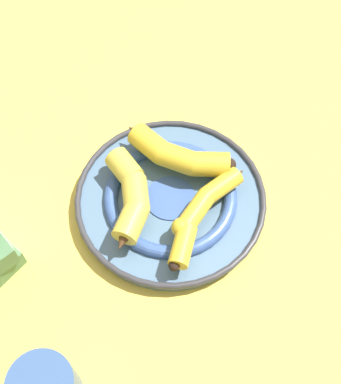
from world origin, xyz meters
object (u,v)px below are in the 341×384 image
decorative_bowl (170,199)px  banana_b (176,154)px  banana_a (131,196)px  banana_c (200,212)px

decorative_bowl → banana_b: (0.06, -0.01, 0.04)m
decorative_bowl → banana_b: size_ratio=1.70×
banana_a → banana_b: (0.07, -0.07, 0.00)m
banana_a → decorative_bowl: bearing=-82.9°
banana_a → banana_b: bearing=-49.8°
banana_a → banana_b: same height
decorative_bowl → banana_c: (-0.04, -0.04, 0.03)m
decorative_bowl → banana_a: bearing=101.5°
decorative_bowl → banana_b: banana_b is taller
decorative_bowl → banana_c: size_ratio=1.77×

